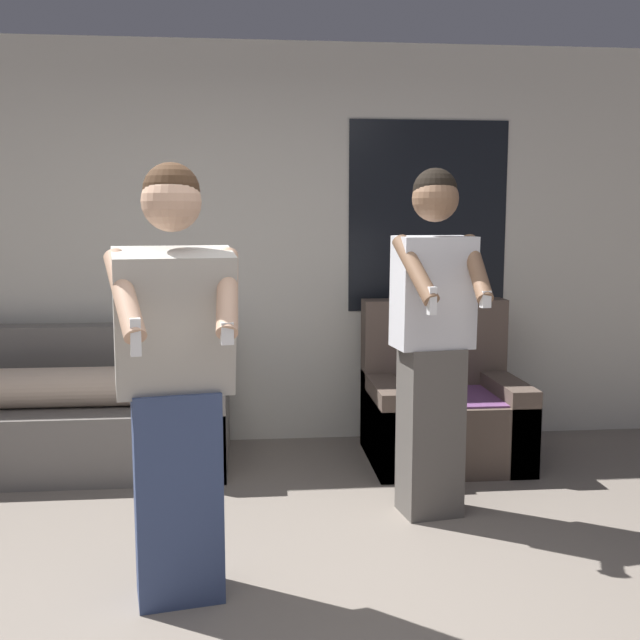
{
  "coord_description": "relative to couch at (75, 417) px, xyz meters",
  "views": [
    {
      "loc": [
        -0.02,
        -2.36,
        1.53
      ],
      "look_at": [
        0.3,
        0.96,
        1.08
      ],
      "focal_mm": 42.0,
      "sensor_mm": 36.0,
      "label": 1
    }
  ],
  "objects": [
    {
      "name": "person_right",
      "position": [
        2.02,
        -0.99,
        0.63
      ],
      "size": [
        0.45,
        0.5,
        1.78
      ],
      "color": "#56514C",
      "rests_on": "ground_plane"
    },
    {
      "name": "couch",
      "position": [
        0.0,
        0.0,
        0.0
      ],
      "size": [
        1.9,
        0.85,
        0.85
      ],
      "color": "slate",
      "rests_on": "ground_plane"
    },
    {
      "name": "wall_back",
      "position": [
        1.12,
        0.46,
        1.05
      ],
      "size": [
        6.45,
        0.07,
        2.7
      ],
      "color": "beige",
      "rests_on": "ground_plane"
    },
    {
      "name": "person_left",
      "position": [
        0.8,
        -1.77,
        0.58
      ],
      "size": [
        0.51,
        0.56,
        1.74
      ],
      "color": "#384770",
      "rests_on": "ground_plane"
    },
    {
      "name": "armchair",
      "position": [
        2.32,
        -0.09,
        0.02
      ],
      "size": [
        0.95,
        0.81,
        1.0
      ],
      "color": "brown",
      "rests_on": "ground_plane"
    }
  ]
}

